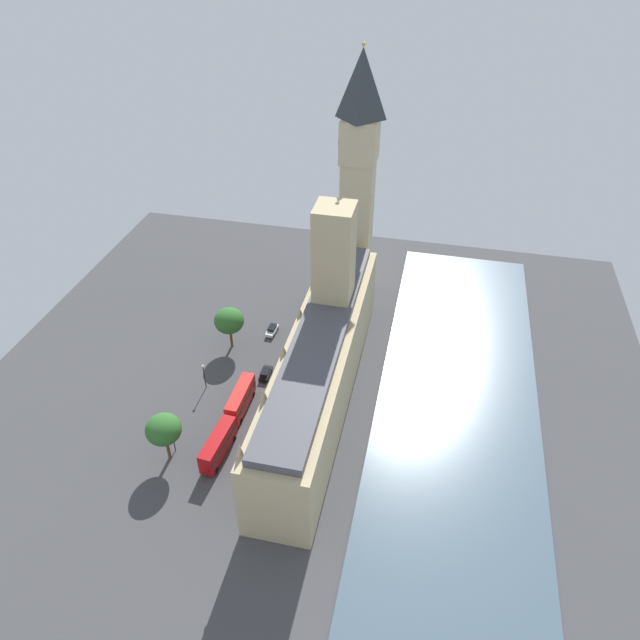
{
  "coord_description": "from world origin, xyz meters",
  "views": [
    {
      "loc": [
        -19.87,
        79.85,
        81.35
      ],
      "look_at": [
        1.0,
        -13.08,
        9.18
      ],
      "focal_mm": 32.46,
      "sensor_mm": 36.0,
      "label": 1
    }
  ],
  "objects_px": {
    "double_decker_bus_near_tower": "(240,399)",
    "street_lamp_far_end": "(172,434)",
    "street_lamp_opposite_hall": "(204,372)",
    "parliament_building": "(322,356)",
    "plane_tree_under_trees": "(229,321)",
    "clock_tower": "(358,181)",
    "car_black_midblock": "(266,373)",
    "pedestrian_corner": "(255,444)",
    "pedestrian_trailing": "(302,339)",
    "double_decker_bus_leading": "(218,445)",
    "car_white_kerbside": "(272,330)",
    "plane_tree_by_river_gate": "(164,430)"
  },
  "relations": [
    {
      "from": "clock_tower",
      "to": "double_decker_bus_near_tower",
      "type": "xyz_separation_m",
      "value": [
        14.26,
        43.57,
        -27.11
      ]
    },
    {
      "from": "plane_tree_by_river_gate",
      "to": "street_lamp_opposite_hall",
      "type": "bearing_deg",
      "value": -88.61
    },
    {
      "from": "parliament_building",
      "to": "pedestrian_trailing",
      "type": "height_order",
      "value": "parliament_building"
    },
    {
      "from": "double_decker_bus_near_tower",
      "to": "pedestrian_trailing",
      "type": "relative_size",
      "value": 6.7
    },
    {
      "from": "car_white_kerbside",
      "to": "parliament_building",
      "type": "bearing_deg",
      "value": 136.42
    },
    {
      "from": "parliament_building",
      "to": "plane_tree_under_trees",
      "type": "xyz_separation_m",
      "value": [
        22.44,
        -9.84,
        -2.55
      ]
    },
    {
      "from": "pedestrian_trailing",
      "to": "plane_tree_by_river_gate",
      "type": "distance_m",
      "value": 40.13
    },
    {
      "from": "clock_tower",
      "to": "street_lamp_far_end",
      "type": "bearing_deg",
      "value": 68.15
    },
    {
      "from": "parliament_building",
      "to": "plane_tree_under_trees",
      "type": "height_order",
      "value": "parliament_building"
    },
    {
      "from": "double_decker_bus_near_tower",
      "to": "street_lamp_far_end",
      "type": "relative_size",
      "value": 1.7
    },
    {
      "from": "pedestrian_corner",
      "to": "plane_tree_under_trees",
      "type": "height_order",
      "value": "plane_tree_under_trees"
    },
    {
      "from": "plane_tree_under_trees",
      "to": "street_lamp_far_end",
      "type": "xyz_separation_m",
      "value": [
        0.03,
        30.01,
        -2.67
      ]
    },
    {
      "from": "clock_tower",
      "to": "double_decker_bus_leading",
      "type": "height_order",
      "value": "clock_tower"
    },
    {
      "from": "car_black_midblock",
      "to": "pedestrian_corner",
      "type": "height_order",
      "value": "car_black_midblock"
    },
    {
      "from": "car_white_kerbside",
      "to": "plane_tree_by_river_gate",
      "type": "height_order",
      "value": "plane_tree_by_river_gate"
    },
    {
      "from": "double_decker_bus_leading",
      "to": "street_lamp_far_end",
      "type": "xyz_separation_m",
      "value": [
        8.07,
        0.82,
        1.7
      ]
    },
    {
      "from": "car_white_kerbside",
      "to": "car_black_midblock",
      "type": "bearing_deg",
      "value": 104.54
    },
    {
      "from": "parliament_building",
      "to": "street_lamp_opposite_hall",
      "type": "distance_m",
      "value": 24.03
    },
    {
      "from": "double_decker_bus_near_tower",
      "to": "pedestrian_trailing",
      "type": "xyz_separation_m",
      "value": [
        -6.6,
        -22.36,
        -1.93
      ]
    },
    {
      "from": "double_decker_bus_near_tower",
      "to": "street_lamp_opposite_hall",
      "type": "height_order",
      "value": "street_lamp_opposite_hall"
    },
    {
      "from": "car_white_kerbside",
      "to": "double_decker_bus_leading",
      "type": "height_order",
      "value": "double_decker_bus_leading"
    },
    {
      "from": "car_white_kerbside",
      "to": "car_black_midblock",
      "type": "height_order",
      "value": "same"
    },
    {
      "from": "street_lamp_opposite_hall",
      "to": "double_decker_bus_leading",
      "type": "bearing_deg",
      "value": 119.21
    },
    {
      "from": "car_white_kerbside",
      "to": "street_lamp_opposite_hall",
      "type": "bearing_deg",
      "value": 71.61
    },
    {
      "from": "double_decker_bus_near_tower",
      "to": "pedestrian_corner",
      "type": "distance_m",
      "value": 10.43
    },
    {
      "from": "plane_tree_under_trees",
      "to": "street_lamp_opposite_hall",
      "type": "bearing_deg",
      "value": 87.07
    },
    {
      "from": "double_decker_bus_leading",
      "to": "street_lamp_far_end",
      "type": "distance_m",
      "value": 8.29
    },
    {
      "from": "double_decker_bus_near_tower",
      "to": "street_lamp_opposite_hall",
      "type": "bearing_deg",
      "value": 156.82
    },
    {
      "from": "street_lamp_far_end",
      "to": "street_lamp_opposite_hall",
      "type": "xyz_separation_m",
      "value": [
        0.66,
        -16.44,
        -0.1
      ]
    },
    {
      "from": "clock_tower",
      "to": "pedestrian_corner",
      "type": "xyz_separation_m",
      "value": [
        8.65,
        52.16,
        -29.02
      ]
    },
    {
      "from": "car_white_kerbside",
      "to": "street_lamp_opposite_hall",
      "type": "xyz_separation_m",
      "value": [
        7.99,
        19.97,
        3.34
      ]
    },
    {
      "from": "clock_tower",
      "to": "pedestrian_corner",
      "type": "bearing_deg",
      "value": 80.58
    },
    {
      "from": "plane_tree_under_trees",
      "to": "parliament_building",
      "type": "bearing_deg",
      "value": 156.33
    },
    {
      "from": "double_decker_bus_near_tower",
      "to": "pedestrian_corner",
      "type": "xyz_separation_m",
      "value": [
        -5.61,
        8.59,
        -1.91
      ]
    },
    {
      "from": "plane_tree_under_trees",
      "to": "double_decker_bus_leading",
      "type": "bearing_deg",
      "value": 105.4
    },
    {
      "from": "double_decker_bus_leading",
      "to": "plane_tree_by_river_gate",
      "type": "distance_m",
      "value": 9.89
    },
    {
      "from": "clock_tower",
      "to": "car_black_midblock",
      "type": "bearing_deg",
      "value": 69.92
    },
    {
      "from": "car_black_midblock",
      "to": "pedestrian_trailing",
      "type": "relative_size",
      "value": 2.82
    },
    {
      "from": "double_decker_bus_leading",
      "to": "plane_tree_by_river_gate",
      "type": "height_order",
      "value": "plane_tree_by_river_gate"
    },
    {
      "from": "car_white_kerbside",
      "to": "plane_tree_under_trees",
      "type": "relative_size",
      "value": 0.45
    },
    {
      "from": "plane_tree_under_trees",
      "to": "car_white_kerbside",
      "type": "bearing_deg",
      "value": -138.75
    },
    {
      "from": "pedestrian_corner",
      "to": "street_lamp_far_end",
      "type": "height_order",
      "value": "street_lamp_far_end"
    },
    {
      "from": "clock_tower",
      "to": "street_lamp_opposite_hall",
      "type": "xyz_separation_m",
      "value": [
        23.13,
        39.59,
        -25.51
      ]
    },
    {
      "from": "pedestrian_corner",
      "to": "car_white_kerbside",
      "type": "bearing_deg",
      "value": -158.04
    },
    {
      "from": "clock_tower",
      "to": "car_white_kerbside",
      "type": "relative_size",
      "value": 13.0
    },
    {
      "from": "pedestrian_corner",
      "to": "plane_tree_under_trees",
      "type": "bearing_deg",
      "value": -141.51
    },
    {
      "from": "car_white_kerbside",
      "to": "car_black_midblock",
      "type": "xyz_separation_m",
      "value": [
        -2.78,
        14.17,
        0.0
      ]
    },
    {
      "from": "car_black_midblock",
      "to": "street_lamp_opposite_hall",
      "type": "height_order",
      "value": "street_lamp_opposite_hall"
    },
    {
      "from": "parliament_building",
      "to": "street_lamp_far_end",
      "type": "bearing_deg",
      "value": 41.92
    },
    {
      "from": "plane_tree_under_trees",
      "to": "pedestrian_corner",
      "type": "bearing_deg",
      "value": 117.8
    }
  ]
}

